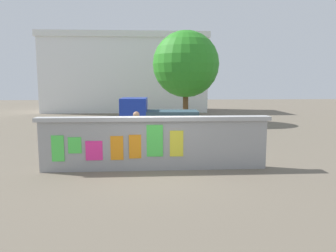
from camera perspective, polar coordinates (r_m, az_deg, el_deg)
The scene contains 8 objects.
ground at distance 17.69m, azimuth -2.92°, elevation -0.71°, with size 60.00×60.00×0.00m, color #6B6051.
poster_wall at distance 9.66m, azimuth -2.39°, elevation -2.92°, with size 6.88×0.42×1.59m.
auto_rickshaw_truck at distance 15.36m, azimuth -2.26°, elevation 1.38°, with size 3.67×1.69×1.85m.
motorcycle at distance 13.03m, azimuth 9.25°, elevation -1.81°, with size 1.89×0.61×0.87m.
bicycle_near at distance 12.03m, azimuth -12.62°, elevation -3.17°, with size 1.71×0.44×0.95m.
person_walking at distance 11.03m, azimuth -5.55°, elevation -0.73°, with size 0.47×0.47×1.62m.
tree_roadside at distance 21.04m, azimuth 3.15°, elevation 10.75°, with size 4.20×4.20×5.82m.
building_background at distance 29.42m, azimuth -7.42°, elevation 9.20°, with size 14.21×4.76×6.70m.
Camera 1 is at (-0.20, -9.49, 2.61)m, focal length 34.77 mm.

